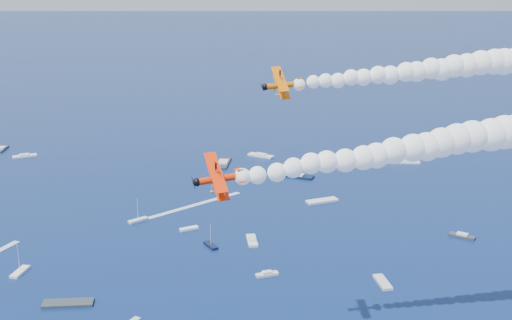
{
  "coord_description": "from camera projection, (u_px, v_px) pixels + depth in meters",
  "views": [
    {
      "loc": [
        7.27,
        -90.86,
        81.43
      ],
      "look_at": [
        -0.48,
        16.04,
        48.7
      ],
      "focal_mm": 47.56,
      "sensor_mm": 36.0,
      "label": 1
    }
  ],
  "objects": [
    {
      "name": "biplane_lead",
      "position": [
        283.0,
        85.0,
        127.23
      ],
      "size": [
        9.73,
        11.58,
        8.65
      ],
      "primitive_type": null,
      "rotation": [
        -0.38,
        0.07,
        3.37
      ],
      "color": "#E66404"
    },
    {
      "name": "biplane_trail",
      "position": [
        219.0,
        179.0,
        93.41
      ],
      "size": [
        9.87,
        11.3,
        8.41
      ],
      "primitive_type": null,
      "rotation": [
        -0.45,
        0.07,
        3.48
      ],
      "color": "#FF2E05"
    },
    {
      "name": "smoke_trail_lead",
      "position": [
        430.0,
        70.0,
        130.95
      ],
      "size": [
        59.19,
        30.33,
        10.38
      ],
      "primitive_type": null,
      "rotation": [
        0.0,
        0.0,
        3.37
      ],
      "color": "white"
    },
    {
      "name": "spectator_boats",
      "position": [
        258.0,
        206.0,
        226.84
      ],
      "size": [
        206.25,
        167.69,
        0.7
      ],
      "color": "silver",
      "rests_on": "ground"
    },
    {
      "name": "smoke_trail_trail",
      "position": [
        411.0,
        148.0,
        100.03
      ],
      "size": [
        59.63,
        40.11,
        10.38
      ],
      "primitive_type": null,
      "rotation": [
        0.0,
        0.0,
        3.48
      ],
      "color": "white"
    },
    {
      "name": "boat_wakes",
      "position": [
        94.0,
        233.0,
        206.27
      ],
      "size": [
        75.92,
        83.84,
        0.04
      ],
      "color": "white",
      "rests_on": "ground"
    }
  ]
}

